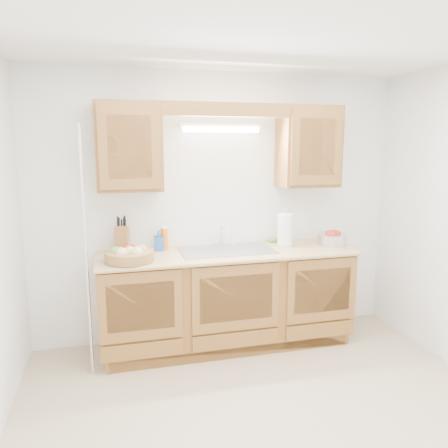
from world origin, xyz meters
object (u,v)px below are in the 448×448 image
object	(u,v)px
knife_block	(122,239)
apple_bowl	(332,238)
fruit_basket	(130,255)
paper_towel	(285,230)

from	to	relation	value
knife_block	apple_bowl	xyz separation A→B (m)	(1.95, -0.20, -0.06)
knife_block	fruit_basket	bearing A→B (deg)	-72.31
fruit_basket	knife_block	bearing A→B (deg)	98.19
apple_bowl	knife_block	bearing A→B (deg)	174.01
paper_towel	apple_bowl	bearing A→B (deg)	-9.70
paper_towel	apple_bowl	size ratio (longest dim) A/B	0.98
knife_block	paper_towel	xyz separation A→B (m)	(1.50, -0.13, 0.03)
knife_block	apple_bowl	bearing A→B (deg)	3.51
knife_block	apple_bowl	distance (m)	1.96
paper_towel	knife_block	bearing A→B (deg)	175.13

